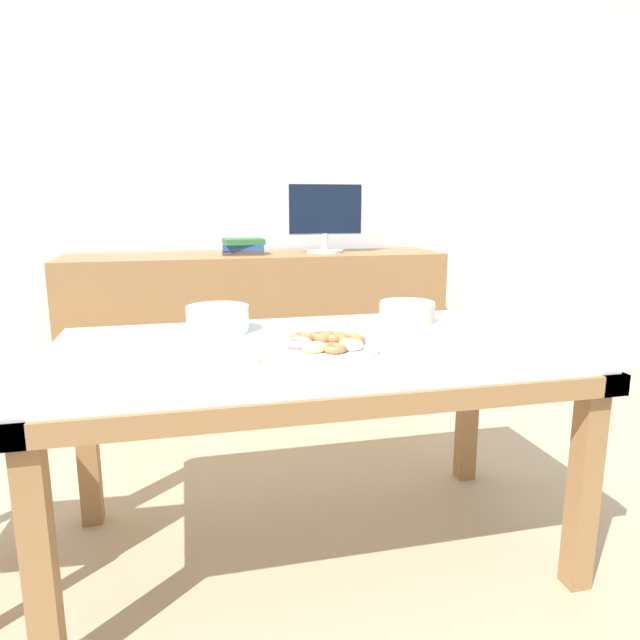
% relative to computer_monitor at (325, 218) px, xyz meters
% --- Properties ---
extents(ground_plane, '(12.00, 12.00, 0.00)m').
position_rel_computer_monitor_xyz_m(ground_plane, '(-0.38, -1.35, -1.08)').
color(ground_plane, tan).
extents(wall_back, '(8.00, 0.10, 2.60)m').
position_rel_computer_monitor_xyz_m(wall_back, '(-0.38, 0.30, 0.22)').
color(wall_back, silver).
rests_on(wall_back, ground).
extents(dining_table, '(1.63, 0.85, 0.73)m').
position_rel_computer_monitor_xyz_m(dining_table, '(-0.38, -1.35, -0.44)').
color(dining_table, silver).
rests_on(dining_table, ground).
extents(sideboard, '(2.01, 0.44, 0.89)m').
position_rel_computer_monitor_xyz_m(sideboard, '(-0.38, 0.00, -0.63)').
color(sideboard, olive).
rests_on(sideboard, ground).
extents(computer_monitor, '(0.42, 0.20, 0.38)m').
position_rel_computer_monitor_xyz_m(computer_monitor, '(0.00, 0.00, 0.00)').
color(computer_monitor, silver).
rests_on(computer_monitor, sideboard).
extents(book_stack, '(0.23, 0.18, 0.08)m').
position_rel_computer_monitor_xyz_m(book_stack, '(-0.44, 0.00, -0.15)').
color(book_stack, '#3F3838').
rests_on(book_stack, sideboard).
extents(cake_chocolate_round, '(0.28, 0.28, 0.08)m').
position_rel_computer_monitor_xyz_m(cake_chocolate_round, '(0.02, -1.16, -0.31)').
color(cake_chocolate_round, white).
rests_on(cake_chocolate_round, dining_table).
extents(pastry_platter, '(0.32, 0.32, 0.04)m').
position_rel_computer_monitor_xyz_m(pastry_platter, '(-0.35, -1.44, -0.33)').
color(pastry_platter, white).
rests_on(pastry_platter, dining_table).
extents(plate_stack, '(0.21, 0.21, 0.09)m').
position_rel_computer_monitor_xyz_m(plate_stack, '(-0.65, -1.12, -0.30)').
color(plate_stack, white).
rests_on(plate_stack, dining_table).
extents(tealight_right_edge, '(0.04, 0.04, 0.04)m').
position_rel_computer_monitor_xyz_m(tealight_right_edge, '(-0.22, -1.24, -0.34)').
color(tealight_right_edge, silver).
rests_on(tealight_right_edge, dining_table).
extents(tealight_near_cakes, '(0.04, 0.04, 0.04)m').
position_rel_computer_monitor_xyz_m(tealight_near_cakes, '(-0.57, -1.58, -0.34)').
color(tealight_near_cakes, silver).
rests_on(tealight_near_cakes, dining_table).
extents(tealight_left_edge, '(0.04, 0.04, 0.04)m').
position_rel_computer_monitor_xyz_m(tealight_left_edge, '(0.33, -1.39, -0.34)').
color(tealight_left_edge, silver).
rests_on(tealight_left_edge, dining_table).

